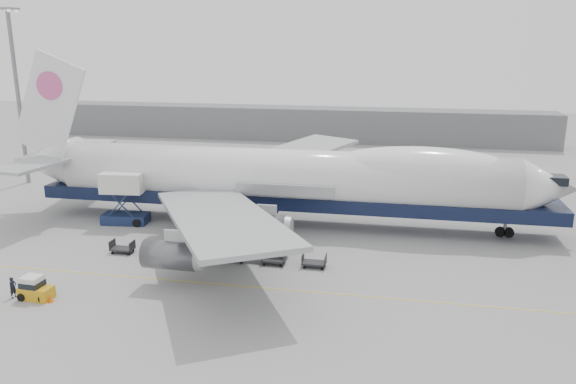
% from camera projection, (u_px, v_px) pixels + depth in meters
% --- Properties ---
extents(ground, '(260.00, 260.00, 0.00)m').
position_uv_depth(ground, '(258.00, 261.00, 55.12)').
color(ground, gray).
rests_on(ground, ground).
extents(apron_line, '(60.00, 0.15, 0.01)m').
position_uv_depth(apron_line, '(241.00, 286.00, 49.43)').
color(apron_line, gold).
rests_on(apron_line, ground).
extents(hangar, '(110.00, 8.00, 7.00)m').
position_uv_depth(hangar, '(291.00, 123.00, 122.38)').
color(hangar, slate).
rests_on(hangar, ground).
extents(floodlight_mast, '(2.40, 2.40, 25.43)m').
position_uv_depth(floodlight_mast, '(17.00, 88.00, 81.87)').
color(floodlight_mast, slate).
rests_on(floodlight_mast, ground).
extents(airliner, '(67.00, 55.30, 19.98)m').
position_uv_depth(airliner, '(288.00, 177.00, 64.90)').
color(airliner, white).
rests_on(airliner, ground).
extents(catering_truck, '(5.51, 4.05, 6.17)m').
position_uv_depth(catering_truck, '(124.00, 195.00, 65.64)').
color(catering_truck, '#18264A').
rests_on(catering_truck, ground).
extents(baggage_tug, '(2.79, 1.61, 1.98)m').
position_uv_depth(baggage_tug, '(35.00, 289.00, 46.86)').
color(baggage_tug, '#CB9313').
rests_on(baggage_tug, ground).
extents(ground_worker, '(0.58, 0.76, 1.84)m').
position_uv_depth(ground_worker, '(13.00, 288.00, 47.00)').
color(ground_worker, black).
rests_on(ground_worker, ground).
extents(traffic_cone, '(0.43, 0.43, 0.64)m').
position_uv_depth(traffic_cone, '(50.00, 299.00, 46.36)').
color(traffic_cone, '#F4610C').
rests_on(traffic_cone, ground).
extents(dolly_0, '(2.30, 1.35, 1.30)m').
position_uv_depth(dolly_0, '(122.00, 248.00, 57.07)').
color(dolly_0, '#2D2D30').
rests_on(dolly_0, ground).
extents(dolly_1, '(2.30, 1.35, 1.30)m').
position_uv_depth(dolly_1, '(159.00, 251.00, 56.35)').
color(dolly_1, '#2D2D30').
rests_on(dolly_1, ground).
extents(dolly_2, '(2.30, 1.35, 1.30)m').
position_uv_depth(dolly_2, '(196.00, 253.00, 55.62)').
color(dolly_2, '#2D2D30').
rests_on(dolly_2, ground).
extents(dolly_3, '(2.30, 1.35, 1.30)m').
position_uv_depth(dolly_3, '(234.00, 256.00, 54.89)').
color(dolly_3, '#2D2D30').
rests_on(dolly_3, ground).
extents(dolly_4, '(2.30, 1.35, 1.30)m').
position_uv_depth(dolly_4, '(274.00, 259.00, 54.17)').
color(dolly_4, '#2D2D30').
rests_on(dolly_4, ground).
extents(dolly_5, '(2.30, 1.35, 1.30)m').
position_uv_depth(dolly_5, '(314.00, 262.00, 53.44)').
color(dolly_5, '#2D2D30').
rests_on(dolly_5, ground).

